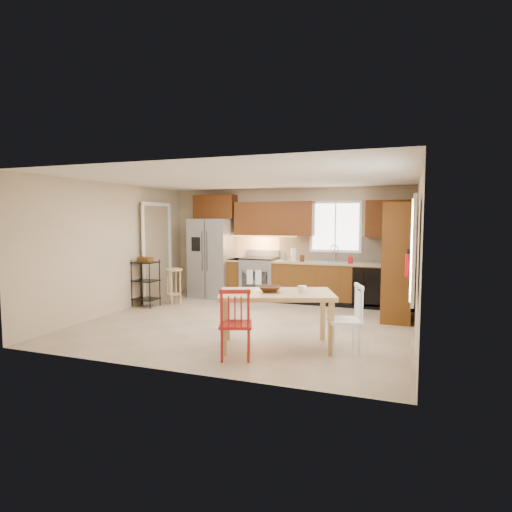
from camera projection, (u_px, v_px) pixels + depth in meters
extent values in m
plane|color=tan|center=(247.00, 323.00, 7.46)|extent=(5.50, 5.50, 0.00)
cube|color=silver|center=(247.00, 179.00, 7.24)|extent=(5.50, 5.00, 0.02)
cube|color=#CCB793|center=(287.00, 244.00, 9.69)|extent=(5.50, 0.02, 2.50)
cube|color=#CCB793|center=(171.00, 268.00, 5.01)|extent=(5.50, 0.02, 2.50)
cube|color=#CCB793|center=(115.00, 248.00, 8.29)|extent=(0.02, 5.00, 2.50)
cube|color=#CCB793|center=(418.00, 257.00, 6.42)|extent=(0.02, 5.00, 2.50)
cube|color=gray|center=(212.00, 258.00, 9.95)|extent=(0.92, 0.75, 1.82)
cube|color=gray|center=(259.00, 279.00, 9.65)|extent=(0.76, 0.63, 0.92)
cube|color=#603711|center=(237.00, 278.00, 9.86)|extent=(0.30, 0.60, 0.90)
cube|color=#603711|center=(341.00, 284.00, 9.04)|extent=(2.92, 0.60, 0.90)
cube|color=black|center=(367.00, 287.00, 8.58)|extent=(0.60, 0.02, 0.78)
cube|color=beige|center=(344.00, 249.00, 9.25)|extent=(2.92, 0.03, 0.55)
cube|color=#562B0E|center=(215.00, 207.00, 10.03)|extent=(1.00, 0.35, 0.55)
cube|color=#562B0E|center=(274.00, 219.00, 9.56)|extent=(1.80, 0.35, 0.75)
cube|color=#562B0E|center=(391.00, 219.00, 8.72)|extent=(1.00, 0.35, 0.75)
cube|color=white|center=(336.00, 227.00, 9.27)|extent=(1.12, 0.04, 1.12)
cube|color=gray|center=(333.00, 264.00, 9.07)|extent=(0.62, 0.46, 0.16)
cube|color=#FFBF66|center=(261.00, 236.00, 9.68)|extent=(1.60, 0.30, 0.01)
imported|color=red|center=(350.00, 259.00, 8.84)|extent=(0.09, 0.09, 0.19)
cylinder|color=white|center=(293.00, 255.00, 9.30)|extent=(0.12, 0.12, 0.28)
cylinder|color=gray|center=(285.00, 257.00, 9.37)|extent=(0.11, 0.11, 0.18)
cylinder|color=#4E2814|center=(302.00, 258.00, 9.21)|extent=(0.10, 0.10, 0.14)
cube|color=#603711|center=(397.00, 262.00, 7.67)|extent=(0.50, 0.95, 2.10)
cylinder|color=red|center=(409.00, 266.00, 6.61)|extent=(0.12, 0.12, 0.36)
cube|color=white|center=(414.00, 249.00, 5.35)|extent=(0.04, 1.02, 1.32)
cube|color=#8C7A59|center=(156.00, 254.00, 9.49)|extent=(0.04, 0.95, 2.10)
imported|color=#4E2814|center=(270.00, 292.00, 6.05)|extent=(0.41, 0.41, 0.08)
cylinder|color=white|center=(302.00, 291.00, 5.99)|extent=(0.15, 0.15, 0.14)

